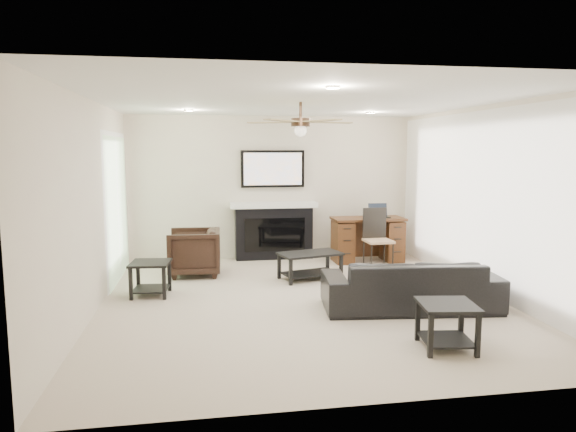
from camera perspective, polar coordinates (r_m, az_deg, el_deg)
name	(u,v)px	position (r m, az deg, el deg)	size (l,w,h in m)	color
room_shell	(315,168)	(6.49, 3.05, 5.35)	(5.50, 5.54, 2.52)	beige
sofa	(410,284)	(6.41, 13.43, -7.38)	(2.08, 0.81, 0.61)	black
armchair	(194,252)	(8.01, -10.38, -3.97)	(0.76, 0.78, 0.71)	black
coffee_table	(310,266)	(7.66, 2.46, -5.56)	(0.90, 0.50, 0.40)	black
end_table_near	(447,326)	(5.28, 17.21, -11.60)	(0.52, 0.52, 0.45)	black
end_table_left	(151,279)	(7.04, -15.01, -6.74)	(0.50, 0.50, 0.45)	black
fireplace_unit	(274,205)	(8.97, -1.59, 1.24)	(1.52, 0.34, 1.91)	black
desk	(368,239)	(8.94, 8.83, -2.59)	(1.22, 0.56, 0.76)	#3B200E
desk_chair	(378,239)	(8.41, 10.01, -2.52)	(0.42, 0.44, 0.97)	black
laptop	(380,211)	(8.91, 10.16, 0.57)	(0.33, 0.24, 0.23)	black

